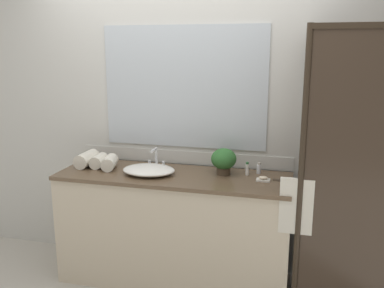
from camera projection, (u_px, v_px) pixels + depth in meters
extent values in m
plane|color=#B7B2A8|center=(174.00, 279.00, 3.41)|extent=(8.00, 8.00, 0.00)
cube|color=silver|center=(185.00, 116.00, 3.45)|extent=(4.40, 0.05, 2.60)
cube|color=silver|center=(184.00, 157.00, 3.50)|extent=(1.80, 0.01, 0.11)
cube|color=silver|center=(184.00, 87.00, 3.36)|extent=(1.35, 0.01, 0.98)
cube|color=beige|center=(174.00, 230.00, 3.32)|extent=(1.80, 0.56, 0.87)
cube|color=brown|center=(173.00, 176.00, 3.21)|extent=(1.80, 0.58, 0.03)
cylinder|color=#2D2319|center=(301.00, 182.00, 2.70)|extent=(0.04, 0.04, 2.00)
cube|color=#382B21|center=(384.00, 189.00, 2.58)|extent=(0.96, 0.01, 1.96)
cube|color=#382B21|center=(301.00, 170.00, 2.97)|extent=(0.01, 0.57, 1.96)
cylinder|color=#2D2319|center=(298.00, 182.00, 2.71)|extent=(0.32, 0.02, 0.02)
cube|color=silver|center=(296.00, 206.00, 2.75)|extent=(0.22, 0.04, 0.38)
ellipsoid|color=white|center=(149.00, 170.00, 3.22)|extent=(0.41, 0.32, 0.06)
cube|color=silver|center=(157.00, 166.00, 3.39)|extent=(0.17, 0.04, 0.02)
cylinder|color=silver|center=(156.00, 157.00, 3.38)|extent=(0.02, 0.02, 0.14)
cylinder|color=silver|center=(154.00, 150.00, 3.30)|extent=(0.02, 0.12, 0.02)
cylinder|color=silver|center=(150.00, 163.00, 3.40)|extent=(0.02, 0.02, 0.04)
cylinder|color=silver|center=(163.00, 164.00, 3.37)|extent=(0.02, 0.02, 0.04)
cylinder|color=#473828|center=(224.00, 171.00, 3.21)|extent=(0.11, 0.11, 0.06)
ellipsoid|color=#2F662E|center=(224.00, 159.00, 3.19)|extent=(0.20, 0.20, 0.16)
cube|color=silver|center=(263.00, 180.00, 3.05)|extent=(0.10, 0.07, 0.01)
ellipsoid|color=beige|center=(263.00, 178.00, 3.05)|extent=(0.07, 0.04, 0.02)
cylinder|color=white|center=(247.00, 170.00, 3.19)|extent=(0.03, 0.03, 0.09)
cylinder|color=#2D6638|center=(247.00, 163.00, 3.18)|extent=(0.02, 0.02, 0.02)
cylinder|color=silver|center=(259.00, 169.00, 3.23)|extent=(0.03, 0.03, 0.07)
cylinder|color=#B7B2A8|center=(259.00, 164.00, 3.22)|extent=(0.03, 0.03, 0.02)
cylinder|color=silver|center=(87.00, 159.00, 3.43)|extent=(0.12, 0.25, 0.12)
cylinder|color=silver|center=(99.00, 161.00, 3.40)|extent=(0.12, 0.19, 0.10)
cylinder|color=silver|center=(110.00, 163.00, 3.35)|extent=(0.15, 0.22, 0.11)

